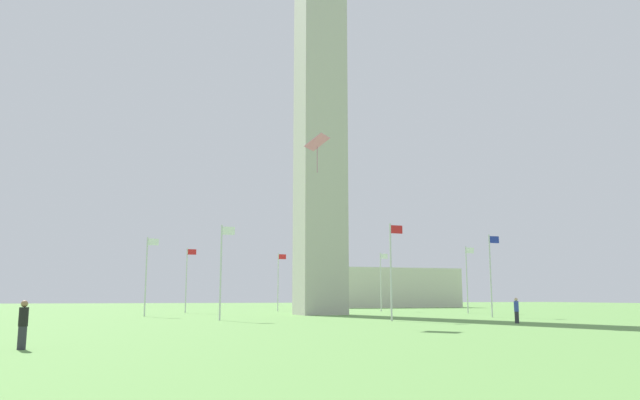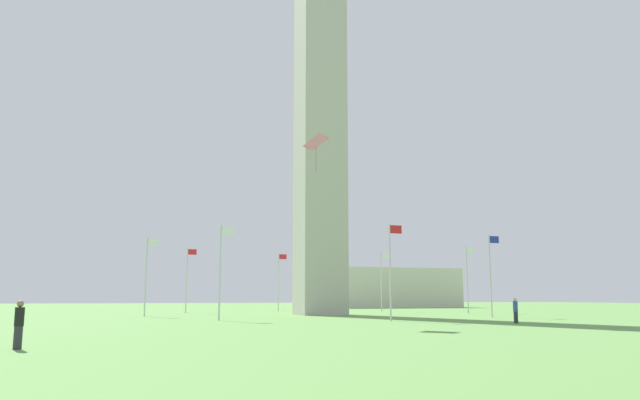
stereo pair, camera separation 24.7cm
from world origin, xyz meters
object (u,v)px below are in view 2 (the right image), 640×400
(flagpole_w, at_px, (391,267))
(flagpole_e, at_px, (279,279))
(flagpole_nw, at_px, (491,271))
(person_blue_shirt, at_px, (516,311))
(distant_building, at_px, (382,288))
(person_black_shirt, at_px, (19,325))
(flagpole_sw, at_px, (221,267))
(flagpole_s, at_px, (147,272))
(kite_pink_diamond, at_px, (316,143))
(flagpole_se, at_px, (187,277))
(flagpole_ne, at_px, (382,279))
(flagpole_n, at_px, (468,276))
(obelisk_monument, at_px, (320,116))

(flagpole_w, bearing_deg, flagpole_e, 90.00)
(flagpole_nw, height_order, person_blue_shirt, flagpole_nw)
(distant_building, bearing_deg, person_black_shirt, -121.69)
(flagpole_sw, bearing_deg, person_blue_shirt, -32.24)
(flagpole_s, distance_m, kite_pink_diamond, 24.48)
(flagpole_nw, bearing_deg, flagpole_e, 112.50)
(flagpole_se, distance_m, person_blue_shirt, 41.10)
(flagpole_nw, xyz_separation_m, distant_building, (12.90, 53.89, -0.76))
(flagpole_sw, distance_m, person_black_shirt, 27.21)
(flagpole_ne, distance_m, flagpole_se, 24.66)
(flagpole_ne, height_order, flagpole_sw, same)
(flagpole_n, distance_m, kite_pink_diamond, 33.02)
(obelisk_monument, distance_m, distant_building, 51.79)
(flagpole_n, xyz_separation_m, flagpole_w, (-17.44, -17.44, 0.00))
(flagpole_n, distance_m, person_blue_shirt, 26.74)
(flagpole_nw, height_order, person_black_shirt, flagpole_nw)
(obelisk_monument, distance_m, flagpole_w, 24.35)
(flagpole_s, height_order, flagpole_w, same)
(flagpole_se, xyz_separation_m, person_black_shirt, (-10.94, -49.36, -3.29))
(person_black_shirt, distance_m, kite_pink_diamond, 26.05)
(flagpole_n, height_order, flagpole_sw, same)
(obelisk_monument, height_order, flagpole_nw, obelisk_monument)
(flagpole_nw, relative_size, kite_pink_diamond, 2.83)
(person_black_shirt, bearing_deg, person_blue_shirt, -23.82)
(flagpole_e, xyz_separation_m, kite_pink_diamond, (-7.04, -37.88, 8.56))
(flagpole_sw, xyz_separation_m, flagpole_nw, (24.66, -0.00, 0.00))
(flagpole_se, bearing_deg, distant_building, 37.88)
(obelisk_monument, bearing_deg, flagpole_se, 134.85)
(flagpole_sw, xyz_separation_m, person_black_shirt, (-10.94, -24.69, -3.29))
(flagpole_nw, relative_size, person_blue_shirt, 4.24)
(obelisk_monument, distance_m, flagpole_n, 24.40)
(obelisk_monument, height_order, flagpole_sw, obelisk_monument)
(flagpole_sw, bearing_deg, person_black_shirt, -113.89)
(flagpole_s, bearing_deg, flagpole_se, 67.50)
(person_blue_shirt, bearing_deg, flagpole_s, -1.07)
(flagpole_se, bearing_deg, kite_pink_diamond, -80.82)
(flagpole_s, bearing_deg, flagpole_ne, 22.50)
(flagpole_s, bearing_deg, flagpole_w, -45.00)
(flagpole_nw, bearing_deg, flagpole_w, -157.50)
(obelisk_monument, xyz_separation_m, flagpole_e, (0.06, 17.44, -17.00))
(person_black_shirt, xyz_separation_m, person_blue_shirt, (29.64, 12.90, 0.04))
(flagpole_n, bearing_deg, flagpole_se, 157.50)
(flagpole_n, bearing_deg, flagpole_s, 180.00)
(obelisk_monument, bearing_deg, flagpole_n, 0.00)
(flagpole_se, distance_m, person_black_shirt, 50.66)
(person_black_shirt, height_order, person_blue_shirt, person_blue_shirt)
(flagpole_w, height_order, kite_pink_diamond, kite_pink_diamond)
(flagpole_sw, bearing_deg, distant_building, 55.12)
(flagpole_sw, distance_m, flagpole_nw, 24.66)
(obelisk_monument, height_order, flagpole_n, obelisk_monument)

